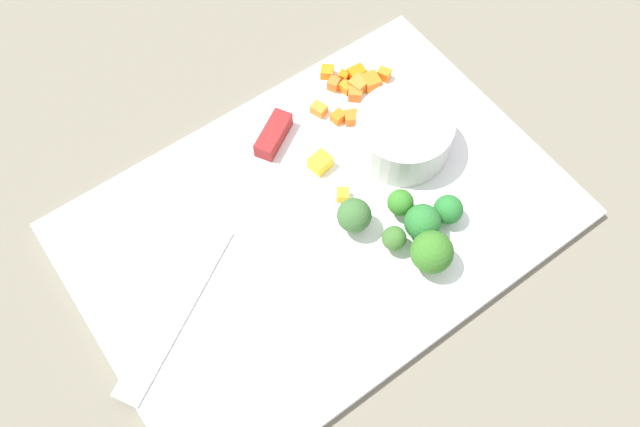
{
  "coord_description": "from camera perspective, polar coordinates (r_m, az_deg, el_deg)",
  "views": [
    {
      "loc": [
        -0.18,
        -0.25,
        0.6
      ],
      "look_at": [
        0.0,
        0.0,
        0.02
      ],
      "focal_mm": 36.49,
      "sensor_mm": 36.0,
      "label": 1
    }
  ],
  "objects": [
    {
      "name": "carrot_dice_10",
      "position": [
        0.76,
        4.49,
        11.45
      ],
      "size": [
        0.02,
        0.02,
        0.01
      ],
      "primitive_type": "cube",
      "rotation": [
        0.0,
        0.0,
        2.93
      ],
      "color": "orange",
      "rests_on": "cutting_board"
    },
    {
      "name": "carrot_dice_8",
      "position": [
        0.75,
        3.38,
        11.18
      ],
      "size": [
        0.02,
        0.02,
        0.01
      ],
      "primitive_type": "cube",
      "rotation": [
        0.0,
        0.0,
        1.78
      ],
      "color": "orange",
      "rests_on": "cutting_board"
    },
    {
      "name": "broccoli_floret_3",
      "position": [
        0.63,
        9.77,
        -3.39
      ],
      "size": [
        0.04,
        0.04,
        0.05
      ],
      "color": "#92B162",
      "rests_on": "cutting_board"
    },
    {
      "name": "pepper_dice_0",
      "position": [
        0.69,
        0.03,
        4.5
      ],
      "size": [
        0.02,
        0.02,
        0.02
      ],
      "primitive_type": "cube",
      "rotation": [
        0.0,
        0.0,
        1.72
      ],
      "color": "yellow",
      "rests_on": "cutting_board"
    },
    {
      "name": "broccoli_floret_2",
      "position": [
        0.66,
        11.17,
        0.32
      ],
      "size": [
        0.03,
        0.03,
        0.03
      ],
      "color": "#7FBC6A",
      "rests_on": "cutting_board"
    },
    {
      "name": "pepper_dice_1",
      "position": [
        0.67,
        2.01,
        1.66
      ],
      "size": [
        0.02,
        0.02,
        0.01
      ],
      "primitive_type": "cube",
      "rotation": [
        0.0,
        0.0,
        0.89
      ],
      "color": "yellow",
      "rests_on": "cutting_board"
    },
    {
      "name": "carrot_dice_3",
      "position": [
        0.75,
        2.26,
        11.0
      ],
      "size": [
        0.01,
        0.02,
        0.01
      ],
      "primitive_type": "cube",
      "rotation": [
        0.0,
        0.0,
        1.79
      ],
      "color": "orange",
      "rests_on": "cutting_board"
    },
    {
      "name": "carrot_dice_7",
      "position": [
        0.73,
        1.6,
        8.48
      ],
      "size": [
        0.02,
        0.01,
        0.01
      ],
      "primitive_type": "cube",
      "rotation": [
        0.0,
        0.0,
        0.15
      ],
      "color": "orange",
      "rests_on": "cutting_board"
    },
    {
      "name": "carrot_dice_4",
      "position": [
        0.76,
        2.09,
        11.94
      ],
      "size": [
        0.01,
        0.01,
        0.01
      ],
      "primitive_type": "cube",
      "rotation": [
        0.0,
        0.0,
        0.55
      ],
      "color": "orange",
      "rests_on": "cutting_board"
    },
    {
      "name": "carrot_dice_0",
      "position": [
        0.74,
        3.08,
        10.42
      ],
      "size": [
        0.02,
        0.02,
        0.01
      ],
      "primitive_type": "cube",
      "rotation": [
        0.0,
        0.0,
        2.48
      ],
      "color": "orange",
      "rests_on": "cutting_board"
    },
    {
      "name": "carrot_dice_1",
      "position": [
        0.73,
        2.77,
        8.41
      ],
      "size": [
        0.02,
        0.02,
        0.01
      ],
      "primitive_type": "cube",
      "rotation": [
        0.0,
        0.0,
        2.68
      ],
      "color": "orange",
      "rests_on": "cutting_board"
    },
    {
      "name": "carrot_dice_11",
      "position": [
        0.73,
        -0.1,
        9.12
      ],
      "size": [
        0.02,
        0.02,
        0.01
      ],
      "primitive_type": "cube",
      "rotation": [
        0.0,
        0.0,
        0.33
      ],
      "color": "orange",
      "rests_on": "cutting_board"
    },
    {
      "name": "broccoli_floret_5",
      "position": [
        0.64,
        6.51,
        -2.2
      ],
      "size": [
        0.02,
        0.02,
        0.03
      ],
      "color": "#94B754",
      "rests_on": "cutting_board"
    },
    {
      "name": "broccoli_floret_0",
      "position": [
        0.66,
        7.06,
        0.94
      ],
      "size": [
        0.03,
        0.03,
        0.03
      ],
      "color": "#98B369",
      "rests_on": "cutting_board"
    },
    {
      "name": "carrot_dice_5",
      "position": [
        0.75,
        1.21,
        11.29
      ],
      "size": [
        0.02,
        0.02,
        0.01
      ],
      "primitive_type": "cube",
      "rotation": [
        0.0,
        0.0,
        2.09
      ],
      "color": "orange",
      "rests_on": "cutting_board"
    },
    {
      "name": "carrot_dice_9",
      "position": [
        0.76,
        0.63,
        12.31
      ],
      "size": [
        0.02,
        0.02,
        0.01
      ],
      "primitive_type": "cube",
      "rotation": [
        0.0,
        0.0,
        2.41
      ],
      "color": "orange",
      "rests_on": "cutting_board"
    },
    {
      "name": "ground_plane",
      "position": [
        0.68,
        0.0,
        -0.86
      ],
      "size": [
        4.0,
        4.0,
        0.0
      ],
      "primitive_type": "plane",
      "color": "#706B5A"
    },
    {
      "name": "carrot_dice_6",
      "position": [
        0.76,
        3.23,
        12.16
      ],
      "size": [
        0.02,
        0.02,
        0.01
      ],
      "primitive_type": "cube",
      "rotation": [
        0.0,
        0.0,
        1.47
      ],
      "color": "orange",
      "rests_on": "cutting_board"
    },
    {
      "name": "chef_knife",
      "position": [
        0.67,
        -7.31,
        0.98
      ],
      "size": [
        0.3,
        0.19,
        0.02
      ],
      "rotation": [
        0.0,
        0.0,
        3.68
      ],
      "color": "silver",
      "rests_on": "cutting_board"
    },
    {
      "name": "cutting_board",
      "position": [
        0.67,
        0.0,
        -0.63
      ],
      "size": [
        0.49,
        0.34,
        0.01
      ],
      "primitive_type": "cube",
      "color": "white",
      "rests_on": "ground_plane"
    },
    {
      "name": "carrot_dice_2",
      "position": [
        0.77,
        5.63,
        12.05
      ],
      "size": [
        0.02,
        0.02,
        0.01
      ],
      "primitive_type": "cube",
      "rotation": [
        0.0,
        0.0,
        2.03
      ],
      "color": "orange",
      "rests_on": "cutting_board"
    },
    {
      "name": "prep_bowl",
      "position": [
        0.7,
        7.3,
        6.88
      ],
      "size": [
        0.1,
        0.1,
        0.05
      ],
      "primitive_type": "cylinder",
      "color": "beige",
      "rests_on": "cutting_board"
    },
    {
      "name": "broccoli_floret_1",
      "position": [
        0.64,
        3.01,
        -0.2
      ],
      "size": [
        0.03,
        0.03,
        0.04
      ],
      "color": "#96B866",
      "rests_on": "cutting_board"
    },
    {
      "name": "broccoli_floret_4",
      "position": [
        0.65,
        8.98,
        -0.8
      ],
      "size": [
        0.04,
        0.04,
        0.04
      ],
      "color": "#83B365",
      "rests_on": "cutting_board"
    }
  ]
}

